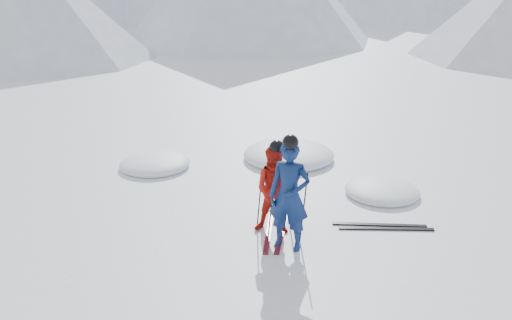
{
  "coord_description": "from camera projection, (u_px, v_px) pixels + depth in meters",
  "views": [
    {
      "loc": [
        -1.3,
        -8.84,
        4.45
      ],
      "look_at": [
        -1.85,
        0.5,
        1.1
      ],
      "focal_mm": 38.0,
      "sensor_mm": 36.0,
      "label": 1
    }
  ],
  "objects": [
    {
      "name": "skier_red",
      "position": [
        276.0,
        190.0,
        9.38
      ],
      "size": [
        0.82,
        0.66,
        1.6
      ],
      "primitive_type": "imported",
      "rotation": [
        0.0,
        0.0,
        -0.07
      ],
      "color": "#B2180E",
      "rests_on": "ground"
    },
    {
      "name": "ski_worn_right",
      "position": [
        282.0,
        231.0,
        9.63
      ],
      "size": [
        0.27,
        1.7,
        0.03
      ],
      "primitive_type": "cube",
      "rotation": [
        0.0,
        0.0,
        -0.1
      ],
      "color": "black",
      "rests_on": "ground"
    },
    {
      "name": "skier_blue",
      "position": [
        289.0,
        196.0,
        8.79
      ],
      "size": [
        0.78,
        0.61,
        1.87
      ],
      "primitive_type": "imported",
      "rotation": [
        0.0,
        0.0,
        -0.27
      ],
      "color": "navy",
      "rests_on": "ground"
    },
    {
      "name": "snow_lumps",
      "position": [
        286.0,
        171.0,
        12.47
      ],
      "size": [
        9.11,
        6.96,
        0.49
      ],
      "color": "white",
      "rests_on": "ground"
    },
    {
      "name": "pole_blue_left",
      "position": [
        271.0,
        209.0,
        9.05
      ],
      "size": [
        0.12,
        0.09,
        1.24
      ],
      "primitive_type": "cylinder",
      "rotation": [
        0.05,
        0.08,
        0.0
      ],
      "color": "black",
      "rests_on": "ground"
    },
    {
      "name": "ski_loose_b",
      "position": [
        386.0,
        229.0,
        9.71
      ],
      "size": [
        1.7,
        0.13,
        0.03
      ],
      "primitive_type": "cube",
      "rotation": [
        0.0,
        0.0,
        1.59
      ],
      "color": "black",
      "rests_on": "ground"
    },
    {
      "name": "pole_red_right",
      "position": [
        293.0,
        201.0,
        9.59
      ],
      "size": [
        0.11,
        0.08,
        1.06
      ],
      "primitive_type": "cylinder",
      "rotation": [
        -0.05,
        0.08,
        0.0
      ],
      "color": "black",
      "rests_on": "ground"
    },
    {
      "name": "ski_loose_a",
      "position": [
        379.0,
        225.0,
        9.85
      ],
      "size": [
        1.7,
        0.11,
        0.03
      ],
      "primitive_type": "cube",
      "rotation": [
        0.0,
        0.0,
        1.56
      ],
      "color": "black",
      "rests_on": "ground"
    },
    {
      "name": "ski_worn_left",
      "position": [
        269.0,
        230.0,
        9.65
      ],
      "size": [
        0.15,
        1.7,
        0.03
      ],
      "primitive_type": "cube",
      "rotation": [
        0.0,
        0.0,
        -0.03
      ],
      "color": "black",
      "rests_on": "ground"
    },
    {
      "name": "pole_red_left",
      "position": [
        260.0,
        198.0,
        9.72
      ],
      "size": [
        0.11,
        0.09,
        1.06
      ],
      "primitive_type": "cylinder",
      "rotation": [
        0.06,
        0.08,
        0.0
      ],
      "color": "black",
      "rests_on": "ground"
    },
    {
      "name": "ground",
      "position": [
        357.0,
        229.0,
        9.73
      ],
      "size": [
        160.0,
        160.0,
        0.0
      ],
      "primitive_type": "plane",
      "color": "white",
      "rests_on": "ground"
    },
    {
      "name": "pole_blue_right",
      "position": [
        304.0,
        207.0,
        9.12
      ],
      "size": [
        0.12,
        0.07,
        1.24
      ],
      "primitive_type": "cylinder",
      "rotation": [
        -0.04,
        0.08,
        0.0
      ],
      "color": "black",
      "rests_on": "ground"
    }
  ]
}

